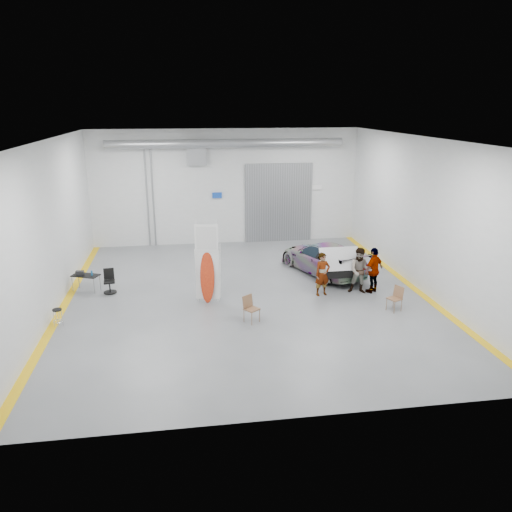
{
  "coord_description": "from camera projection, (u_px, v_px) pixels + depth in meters",
  "views": [
    {
      "loc": [
        -2.35,
        -18.01,
        7.2
      ],
      "look_at": [
        0.43,
        0.4,
        1.5
      ],
      "focal_mm": 35.0,
      "sensor_mm": 36.0,
      "label": 1
    }
  ],
  "objects": [
    {
      "name": "trunk_lid",
      "position": [
        338.0,
        256.0,
        19.83
      ],
      "size": [
        1.59,
        0.96,
        0.04
      ],
      "primitive_type": "cube",
      "color": "silver",
      "rests_on": "sedan_car"
    },
    {
      "name": "surfboard_display",
      "position": [
        208.0,
        270.0,
        18.54
      ],
      "size": [
        0.89,
        0.35,
        3.19
      ],
      "rotation": [
        0.0,
        0.0,
        -0.18
      ],
      "color": "white",
      "rests_on": "ground"
    },
    {
      "name": "room_shell",
      "position": [
        245.0,
        183.0,
        20.41
      ],
      "size": [
        14.02,
        16.18,
        6.01
      ],
      "color": "silver",
      "rests_on": "ground"
    },
    {
      "name": "ground",
      "position": [
        247.0,
        296.0,
        19.47
      ],
      "size": [
        16.0,
        16.0,
        0.0
      ],
      "primitive_type": "plane",
      "color": "slate",
      "rests_on": "ground"
    },
    {
      "name": "folding_chair_near",
      "position": [
        252.0,
        314.0,
        17.1
      ],
      "size": [
        0.61,
        0.68,
        0.93
      ],
      "rotation": [
        0.0,
        0.0,
        0.65
      ],
      "color": "brown",
      "rests_on": "ground"
    },
    {
      "name": "person_a",
      "position": [
        322.0,
        274.0,
        19.35
      ],
      "size": [
        0.71,
        0.55,
        1.72
      ],
      "primitive_type": "imported",
      "rotation": [
        0.0,
        0.0,
        0.24
      ],
      "color": "#8F6F4E",
      "rests_on": "ground"
    },
    {
      "name": "folding_chair_far",
      "position": [
        394.0,
        303.0,
        18.04
      ],
      "size": [
        0.56,
        0.7,
        0.91
      ],
      "rotation": [
        0.0,
        0.0,
        -1.13
      ],
      "color": "brown",
      "rests_on": "ground"
    },
    {
      "name": "work_table",
      "position": [
        84.0,
        275.0,
        19.84
      ],
      "size": [
        1.19,
        0.91,
        0.87
      ],
      "rotation": [
        0.0,
        0.0,
        -0.41
      ],
      "color": "gray",
      "rests_on": "ground"
    },
    {
      "name": "person_c",
      "position": [
        374.0,
        270.0,
        19.63
      ],
      "size": [
        1.13,
        0.97,
        1.85
      ],
      "primitive_type": "imported",
      "rotation": [
        0.0,
        0.0,
        3.74
      ],
      "color": "olive",
      "rests_on": "ground"
    },
    {
      "name": "office_chair",
      "position": [
        110.0,
        282.0,
        19.73
      ],
      "size": [
        0.51,
        0.51,
        0.96
      ],
      "rotation": [
        0.0,
        0.0,
        0.11
      ],
      "color": "black",
      "rests_on": "ground"
    },
    {
      "name": "person_b",
      "position": [
        360.0,
        271.0,
        19.55
      ],
      "size": [
        1.08,
        0.95,
        1.85
      ],
      "primitive_type": "imported",
      "rotation": [
        0.0,
        0.0,
        -0.33
      ],
      "color": "#45607F",
      "rests_on": "ground"
    },
    {
      "name": "shop_stool",
      "position": [
        58.0,
        318.0,
        16.72
      ],
      "size": [
        0.33,
        0.33,
        0.64
      ],
      "rotation": [
        0.0,
        0.0,
        -0.22
      ],
      "color": "black",
      "rests_on": "ground"
    },
    {
      "name": "sedan_car",
      "position": [
        323.0,
        258.0,
        22.02
      ],
      "size": [
        3.41,
        5.07,
        1.36
      ],
      "primitive_type": "imported",
      "rotation": [
        0.0,
        0.0,
        3.49
      ],
      "color": "white",
      "rests_on": "ground"
    }
  ]
}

